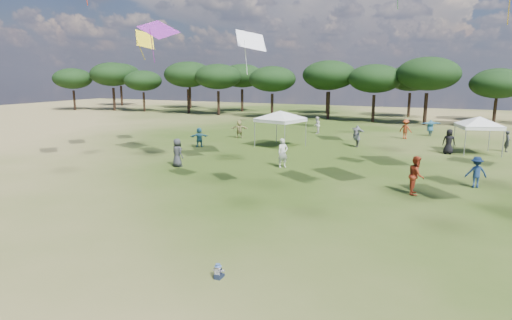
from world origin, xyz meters
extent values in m
plane|color=#314615|center=(0.00, 0.00, 0.00)|extent=(140.00, 140.00, 0.00)
cylinder|color=black|center=(-49.10, 43.01, 1.55)|extent=(0.35, 0.35, 3.09)
ellipsoid|color=black|center=(-49.10, 43.01, 4.95)|extent=(6.01, 6.01, 3.24)
cylinder|color=black|center=(-42.82, 45.10, 1.76)|extent=(0.40, 0.40, 3.51)
ellipsoid|color=black|center=(-42.82, 45.10, 5.62)|extent=(6.82, 6.82, 3.68)
cylinder|color=black|center=(-36.96, 45.10, 1.46)|extent=(0.33, 0.33, 2.92)
ellipsoid|color=black|center=(-36.96, 45.10, 4.67)|extent=(5.67, 5.67, 3.06)
cylinder|color=black|center=(-29.06, 45.29, 1.75)|extent=(0.40, 0.40, 3.49)
ellipsoid|color=black|center=(-29.06, 45.29, 5.59)|extent=(6.79, 6.79, 3.66)
cylinder|color=black|center=(-23.92, 45.02, 1.66)|extent=(0.38, 0.38, 3.32)
ellipsoid|color=black|center=(-23.92, 45.02, 5.31)|extent=(6.44, 6.44, 3.47)
cylinder|color=black|center=(-15.51, 44.30, 1.57)|extent=(0.36, 0.36, 3.14)
ellipsoid|color=black|center=(-15.51, 44.30, 5.03)|extent=(6.11, 6.11, 3.29)
cylinder|color=black|center=(-8.39, 45.81, 1.73)|extent=(0.40, 0.40, 3.46)
ellipsoid|color=black|center=(-8.39, 45.81, 5.54)|extent=(6.73, 6.73, 3.63)
cylinder|color=black|center=(-2.58, 44.63, 1.61)|extent=(0.37, 0.37, 3.21)
ellipsoid|color=black|center=(-2.58, 44.63, 5.14)|extent=(6.24, 6.24, 3.36)
cylinder|color=black|center=(3.26, 44.18, 1.78)|extent=(0.41, 0.41, 3.56)
ellipsoid|color=black|center=(3.26, 44.18, 5.69)|extent=(6.91, 6.91, 3.73)
cylinder|color=black|center=(10.19, 44.51, 1.44)|extent=(0.33, 0.33, 2.88)
ellipsoid|color=black|center=(10.19, 44.51, 4.61)|extent=(5.60, 5.60, 3.02)
cylinder|color=black|center=(-48.93, 53.79, 1.78)|extent=(0.41, 0.41, 3.56)
ellipsoid|color=black|center=(-48.93, 53.79, 5.70)|extent=(6.92, 6.92, 3.73)
cylinder|color=black|center=(-34.09, 53.56, 1.81)|extent=(0.41, 0.41, 3.62)
ellipsoid|color=black|center=(-34.09, 53.56, 5.80)|extent=(7.03, 7.03, 3.79)
cylinder|color=black|center=(-23.40, 51.57, 1.68)|extent=(0.39, 0.39, 3.37)
ellipsoid|color=black|center=(-23.40, 51.57, 5.39)|extent=(6.54, 6.54, 3.53)
cylinder|color=black|center=(-10.52, 53.31, 1.56)|extent=(0.36, 0.36, 3.11)
ellipsoid|color=black|center=(-10.52, 53.31, 4.98)|extent=(6.05, 6.05, 3.26)
cylinder|color=black|center=(0.83, 52.52, 1.60)|extent=(0.37, 0.37, 3.20)
ellipsoid|color=black|center=(0.83, 52.52, 5.12)|extent=(6.21, 6.21, 3.35)
cylinder|color=black|center=(10.82, 51.34, 1.50)|extent=(0.34, 0.34, 2.99)
ellipsoid|color=black|center=(10.82, 51.34, 4.79)|extent=(5.81, 5.81, 3.13)
cylinder|color=gray|center=(-8.17, 22.45, 1.08)|extent=(0.06, 0.06, 2.17)
cylinder|color=gray|center=(-5.37, 21.70, 1.08)|extent=(0.06, 0.06, 2.17)
cylinder|color=gray|center=(-7.42, 25.25, 1.08)|extent=(0.06, 0.06, 2.17)
cylinder|color=gray|center=(-4.62, 24.49, 1.08)|extent=(0.06, 0.06, 2.17)
cube|color=silver|center=(-6.40, 23.47, 2.12)|extent=(3.75, 3.75, 0.25)
pyramid|color=silver|center=(-6.40, 23.47, 2.84)|extent=(6.02, 6.02, 0.60)
cylinder|color=gray|center=(6.84, 24.84, 1.01)|extent=(0.06, 0.06, 2.03)
cylinder|color=gray|center=(9.23, 25.51, 1.01)|extent=(0.06, 0.06, 2.03)
cylinder|color=gray|center=(6.17, 27.23, 1.01)|extent=(0.06, 0.06, 2.03)
cylinder|color=gray|center=(8.56, 27.91, 1.01)|extent=(0.06, 0.06, 2.03)
cube|color=silver|center=(7.70, 26.37, 1.98)|extent=(3.26, 3.26, 0.25)
pyramid|color=silver|center=(7.70, 26.37, 2.70)|extent=(5.18, 5.18, 0.60)
cube|color=#161E32|center=(0.01, 1.79, 0.07)|extent=(0.19, 0.19, 0.14)
cube|color=#161E32|center=(-0.05, 1.93, 0.04)|extent=(0.07, 0.17, 0.08)
cube|color=#161E32|center=(0.07, 1.93, 0.04)|extent=(0.07, 0.17, 0.08)
cube|color=white|center=(0.01, 1.79, 0.23)|extent=(0.18, 0.13, 0.19)
cylinder|color=white|center=(-0.10, 1.84, 0.23)|extent=(0.06, 0.18, 0.11)
cylinder|color=white|center=(0.13, 1.85, 0.23)|extent=(0.06, 0.18, 0.11)
sphere|color=#E0B293|center=(0.01, 1.79, 0.36)|extent=(0.13, 0.13, 0.13)
cone|color=#4F77BA|center=(0.01, 1.79, 0.39)|extent=(0.21, 0.21, 0.02)
cylinder|color=#4F77BA|center=(0.01, 1.79, 0.42)|extent=(0.14, 0.14, 0.06)
imported|color=navy|center=(4.22, 34.68, 0.76)|extent=(1.91, 1.26, 1.53)
imported|color=silver|center=(-5.89, 32.05, 0.81)|extent=(0.66, 0.83, 1.63)
imported|color=#B9B8AE|center=(-3.49, 16.30, 0.90)|extent=(0.77, 0.77, 1.80)
imported|color=maroon|center=(4.44, 13.26, 0.93)|extent=(0.77, 0.95, 1.86)
imported|color=black|center=(5.82, 25.39, 0.90)|extent=(0.98, 0.73, 1.81)
imported|color=navy|center=(7.13, 15.81, 0.80)|extent=(1.16, 0.86, 1.60)
imported|color=#2D2E32|center=(-9.55, 13.83, 0.88)|extent=(1.01, 0.83, 1.77)
imported|color=#2C2D31|center=(9.77, 28.07, 0.79)|extent=(0.38, 0.58, 1.58)
imported|color=maroon|center=(2.29, 31.86, 0.87)|extent=(1.29, 1.03, 1.74)
imported|color=#938A50|center=(-11.43, 26.32, 0.82)|extent=(1.60, 1.01, 1.65)
imported|color=#24576C|center=(-12.19, 20.71, 0.78)|extent=(1.45, 1.19, 1.55)
imported|color=#535358|center=(-0.85, 25.85, 0.86)|extent=(1.69, 2.06, 1.72)
plane|color=#762083|center=(-11.37, 14.90, 8.40)|extent=(2.72, 2.41, 1.56)
plane|color=white|center=(-5.64, 16.27, 7.67)|extent=(2.76, 2.99, 1.53)
plane|color=gold|center=(-15.31, 18.53, 8.17)|extent=(1.73, 2.22, 1.57)
camera|label=1|loc=(5.55, -7.96, 5.68)|focal=30.00mm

